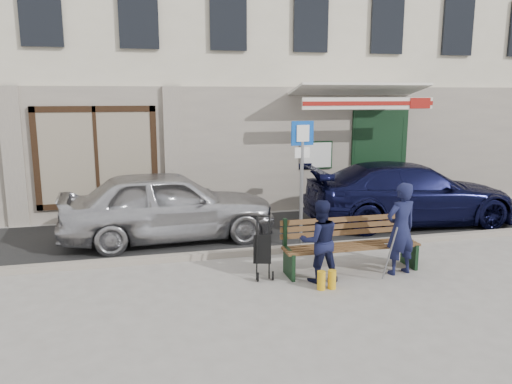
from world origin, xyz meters
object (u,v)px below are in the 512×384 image
object	(u,v)px
car_navy	(410,193)
parking_sign	(302,165)
bench	(349,246)
man	(401,229)
woman	(320,241)
stroller	(262,251)
car_silver	(169,205)

from	to	relation	value
car_navy	parking_sign	size ratio (longest dim) A/B	1.98
parking_sign	car_navy	bearing A→B (deg)	13.46
car_navy	bench	world-z (taller)	car_navy
car_navy	man	bearing A→B (deg)	150.65
bench	woman	bearing A→B (deg)	-155.30
parking_sign	woman	world-z (taller)	parking_sign
woman	stroller	bearing A→B (deg)	-22.70
stroller	bench	bearing A→B (deg)	11.31
car_silver	bench	size ratio (longest dim) A/B	1.83
man	car_navy	bearing A→B (deg)	-134.05
car_navy	man	size ratio (longest dim) A/B	3.16
man	woman	bearing A→B (deg)	-11.28
man	parking_sign	bearing A→B (deg)	-68.56
car_silver	man	size ratio (longest dim) A/B	2.78
parking_sign	man	xyz separation A→B (m)	(1.15, -1.81, -0.88)
car_silver	stroller	xyz separation A→B (m)	(1.35, -2.55, -0.29)
car_silver	parking_sign	bearing A→B (deg)	-117.72
man	stroller	world-z (taller)	man
car_navy	man	world-z (taller)	man
car_silver	man	world-z (taller)	man
car_navy	stroller	size ratio (longest dim) A/B	4.87
car_navy	stroller	distance (m)	5.00
car_navy	bench	bearing A→B (deg)	138.17
car_silver	woman	world-z (taller)	car_silver
man	stroller	xyz separation A→B (m)	(-2.30, 0.42, -0.34)
man	stroller	distance (m)	2.36
man	car_silver	bearing A→B (deg)	-50.11
car_silver	bench	bearing A→B (deg)	-135.80
car_navy	woman	world-z (taller)	car_navy
man	woman	size ratio (longest dim) A/B	1.16
stroller	car_silver	bearing A→B (deg)	133.22
woman	stroller	distance (m)	0.97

